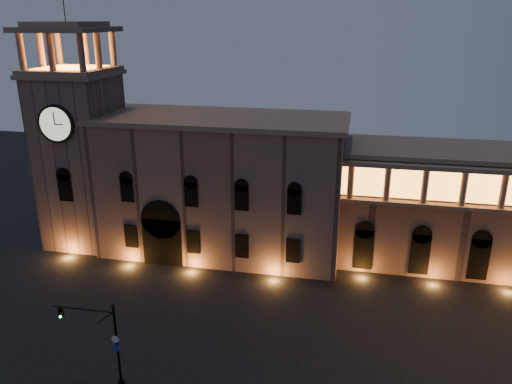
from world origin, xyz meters
TOP-DOWN VIEW (x-y plane):
  - ground at (0.00, 0.00)m, footprint 160.00×160.00m
  - government_building at (-2.08, 21.93)m, footprint 30.80×12.80m
  - clock_tower at (-20.50, 20.98)m, footprint 9.80×9.80m
  - colonnade_wing at (32.00, 23.92)m, footprint 40.60×11.50m
  - traffic_light at (-4.51, -4.75)m, footprint 5.54×0.60m

SIDE VIEW (x-z plane):
  - ground at x=0.00m, z-range 0.00..0.00m
  - traffic_light at x=-4.51m, z-range 0.19..7.79m
  - colonnade_wing at x=32.00m, z-range 0.08..14.58m
  - government_building at x=-2.08m, z-range -0.03..17.57m
  - clock_tower at x=-20.50m, z-range -3.70..28.70m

